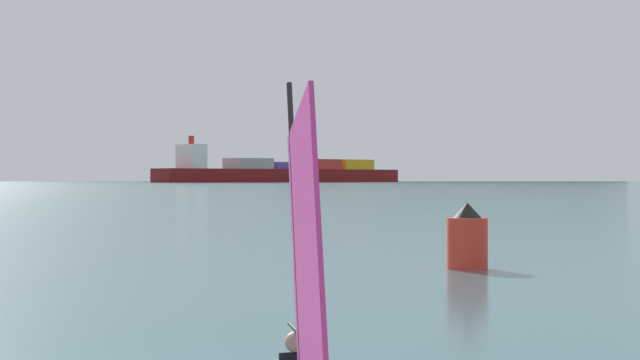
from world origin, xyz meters
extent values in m
cylinder|color=black|center=(1.97, -2.78, 2.06)|extent=(0.64, 1.22, 3.89)
cube|color=#D8338C|center=(2.29, -3.43, 1.88)|extent=(1.20, 2.39, 4.00)
cylinder|color=black|center=(2.03, -2.91, 1.37)|extent=(0.72, 1.42, 0.04)
sphere|color=tan|center=(1.89, -2.61, 1.24)|extent=(0.22, 0.22, 0.22)
cube|color=maroon|center=(-244.95, 730.85, 4.94)|extent=(143.84, 186.99, 9.88)
cube|color=silver|center=(-291.25, 665.74, 18.46)|extent=(26.87, 23.60, 17.16)
cylinder|color=red|center=(-291.25, 665.74, 30.04)|extent=(4.00, 4.00, 6.00)
cube|color=#99999E|center=(-263.16, 705.24, 13.78)|extent=(36.80, 37.99, 7.80)
cube|color=#59388C|center=(-244.28, 731.80, 12.48)|extent=(36.80, 37.99, 5.20)
cube|color=red|center=(-225.39, 758.36, 13.78)|extent=(36.80, 37.99, 7.80)
cube|color=gold|center=(-206.51, 784.92, 13.78)|extent=(36.80, 37.99, 7.80)
cube|color=#4C564C|center=(-442.83, 1315.51, 25.83)|extent=(893.51, 412.60, 51.66)
cylinder|color=red|center=(0.20, 20.88, 0.83)|extent=(1.33, 1.33, 1.66)
cone|color=black|center=(0.20, 20.88, 1.91)|extent=(0.93, 0.93, 0.50)
camera|label=1|loc=(5.24, -12.97, 2.95)|focal=58.45mm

